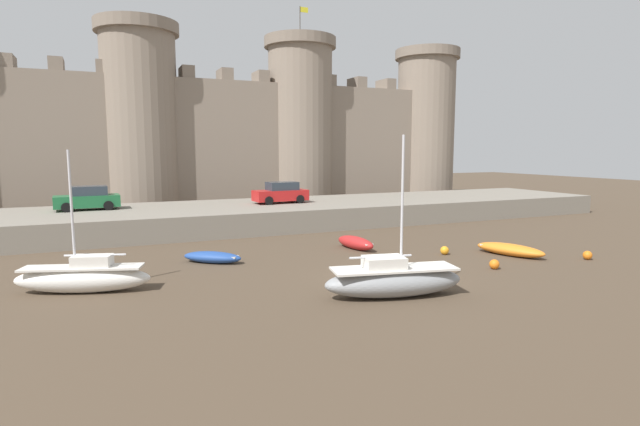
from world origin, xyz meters
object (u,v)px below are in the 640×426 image
object	(u,v)px
car_quay_centre_east	(281,193)
car_quay_centre_west	(88,199)
rowboat_foreground_centre	(510,249)
mooring_buoy_near_shore	(494,264)
mooring_buoy_near_channel	(588,255)
rowboat_midflat_centre	(212,257)
mooring_buoy_off_centre	(445,250)
sailboat_near_channel_left	(83,277)
rowboat_near_channel_right	(355,242)
sailboat_foreground_left	(393,280)

from	to	relation	value
car_quay_centre_east	car_quay_centre_west	world-z (taller)	same
rowboat_foreground_centre	car_quay_centre_east	distance (m)	17.85
rowboat_foreground_centre	mooring_buoy_near_shore	world-z (taller)	rowboat_foreground_centre
mooring_buoy_near_channel	rowboat_midflat_centre	bearing A→B (deg)	158.47
rowboat_midflat_centre	mooring_buoy_off_centre	size ratio (longest dim) A/B	6.53
sailboat_near_channel_left	rowboat_near_channel_right	bearing A→B (deg)	13.62
sailboat_near_channel_left	car_quay_centre_west	world-z (taller)	sailboat_near_channel_left
rowboat_midflat_centre	car_quay_centre_east	xyz separation A→B (m)	(7.68, 11.53, 2.03)
rowboat_near_channel_right	mooring_buoy_off_centre	size ratio (longest dim) A/B	6.74
sailboat_near_channel_left	mooring_buoy_near_channel	distance (m)	23.91
mooring_buoy_near_shore	car_quay_centre_east	distance (m)	18.85
sailboat_foreground_left	car_quay_centre_east	size ratio (longest dim) A/B	1.48
rowboat_foreground_centre	car_quay_centre_west	distance (m)	27.09
rowboat_foreground_centre	mooring_buoy_off_centre	distance (m)	3.45
mooring_buoy_near_channel	car_quay_centre_west	xyz separation A→B (m)	(-23.64, 19.69, 2.10)
sailboat_near_channel_left	rowboat_midflat_centre	world-z (taller)	sailboat_near_channel_left
sailboat_foreground_left	rowboat_midflat_centre	world-z (taller)	sailboat_foreground_left
sailboat_near_channel_left	sailboat_foreground_left	distance (m)	12.20
sailboat_near_channel_left	car_quay_centre_west	size ratio (longest dim) A/B	1.35
sailboat_near_channel_left	car_quay_centre_west	distance (m)	15.89
rowboat_near_channel_right	car_quay_centre_east	distance (m)	11.47
sailboat_foreground_left	car_quay_centre_east	distance (m)	20.33
rowboat_midflat_centre	car_quay_centre_east	distance (m)	14.00
mooring_buoy_near_channel	mooring_buoy_near_shore	world-z (taller)	mooring_buoy_near_shore
mooring_buoy_near_shore	sailboat_foreground_left	bearing A→B (deg)	-164.52
sailboat_near_channel_left	sailboat_foreground_left	world-z (taller)	sailboat_foreground_left
sailboat_foreground_left	mooring_buoy_off_centre	xyz separation A→B (m)	(6.70, 5.52, -0.43)
car_quay_centre_east	mooring_buoy_near_channel	bearing A→B (deg)	-61.30
rowboat_midflat_centre	mooring_buoy_off_centre	xyz separation A→B (m)	(11.88, -3.06, -0.07)
rowboat_near_channel_right	rowboat_midflat_centre	distance (m)	8.19
mooring_buoy_near_channel	rowboat_near_channel_right	bearing A→B (deg)	143.01
rowboat_near_channel_right	car_quay_centre_east	bearing A→B (deg)	92.58
mooring_buoy_near_shore	car_quay_centre_west	size ratio (longest dim) A/B	0.11
mooring_buoy_near_channel	mooring_buoy_near_shore	bearing A→B (deg)	176.70
rowboat_near_channel_right	rowboat_foreground_centre	distance (m)	8.34
mooring_buoy_off_centre	car_quay_centre_east	distance (m)	15.33
sailboat_near_channel_left	mooring_buoy_near_shore	size ratio (longest dim) A/B	12.03
rowboat_near_channel_right	rowboat_midflat_centre	xyz separation A→B (m)	(-8.19, -0.23, -0.08)
sailboat_near_channel_left	sailboat_foreground_left	size ratio (longest dim) A/B	0.91
mooring_buoy_off_centre	car_quay_centre_east	bearing A→B (deg)	106.07
sailboat_near_channel_left	car_quay_centre_east	bearing A→B (deg)	47.55
sailboat_near_channel_left	rowboat_near_channel_right	size ratio (longest dim) A/B	1.82
rowboat_near_channel_right	mooring_buoy_near_channel	bearing A→B (deg)	-36.99
car_quay_centre_west	sailboat_foreground_left	bearing A→B (deg)	-62.66
mooring_buoy_near_shore	mooring_buoy_off_centre	bearing A→B (deg)	91.34
sailboat_near_channel_left	sailboat_foreground_left	bearing A→B (deg)	-26.48
sailboat_near_channel_left	car_quay_centre_west	xyz separation A→B (m)	(-0.06, 15.79, 1.72)
rowboat_near_channel_right	sailboat_foreground_left	xyz separation A→B (m)	(-3.01, -8.81, 0.28)
rowboat_midflat_centre	mooring_buoy_near_shore	xyz separation A→B (m)	(11.97, -6.70, -0.07)
mooring_buoy_near_shore	car_quay_centre_west	bearing A→B (deg)	132.55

